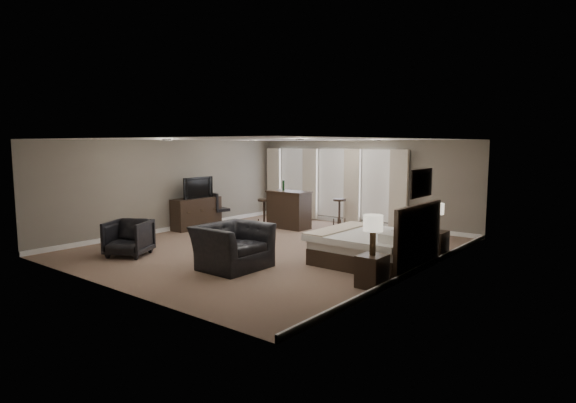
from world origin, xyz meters
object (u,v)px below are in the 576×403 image
Objects in this scene: nightstand_far at (436,244)px; bar_stool_left at (264,213)px; bed at (368,232)px; bar_stool_right at (339,212)px; lamp_far at (437,217)px; desk_chair at (220,209)px; nightstand_near at (372,271)px; armchair_near at (232,239)px; lamp_near at (373,235)px; armchair_far at (129,236)px; tv at (196,195)px; dresser at (197,213)px; bar_counter at (289,209)px.

nightstand_far is 0.69× the size of bar_stool_left.
bed reaches higher than nightstand_far.
bar_stool_left is 2.30m from bar_stool_right.
lamp_far is 6.81m from desk_chair.
armchair_near reaches higher than nightstand_near.
armchair_far is at bearing -166.20° from lamp_near.
lamp_near reaches higher than lamp_far.
lamp_far reaches higher than bar_stool_left.
dresser is at bearing 0.00° from tv.
bar_stool_right is at bearing 48.38° from armchair_far.
nightstand_near is (0.89, -1.45, -0.38)m from bed.
bar_counter is (-4.81, 0.79, -0.33)m from lamp_far.
nightstand_far reaches higher than nightstand_near.
bar_stool_right is (1.73, 1.52, -0.00)m from bar_stool_left.
armchair_far reaches higher than bar_stool_right.
desk_chair reaches higher than bar_stool_right.
lamp_near is at bearing 0.00° from nightstand_near.
bar_stool_right is (3.04, 3.06, -0.57)m from tv.
tv reaches higher than desk_chair.
lamp_near is 0.86× the size of bar_stool_right.
desk_chair is at bearing -179.06° from lamp_far.
bar_counter is at bearing 55.21° from armchair_far.
bar_stool_right is (-3.88, 2.10, 0.13)m from nightstand_far.
bar_stool_right is (3.04, 3.06, -0.04)m from dresser.
dresser is 1.88× the size of bar_stool_left.
bar_stool_right is at bearing 151.53° from lamp_far.
armchair_far is 6.51m from bar_stool_right.
bed reaches higher than lamp_far.
bar_stool_right is at bearing 41.27° from bar_stool_left.
bed is 2.35× the size of armchair_far.
nightstand_near is 7.22m from tv.
nightstand_far is 0.37× the size of dresser.
desk_chair is (-6.80, -0.11, 0.22)m from nightstand_far.
lamp_near is at bearing -90.00° from lamp_far.
lamp_near is at bearing -37.51° from bar_counter.
bar_stool_left is (-0.80, -0.21, -0.14)m from bar_counter.
lamp_near is 7.20m from dresser.
armchair_near is at bearing -128.82° from nightstand_far.
bar_stool_right is at bearing 130.06° from bed.
desk_chair is at bearing 80.73° from armchair_far.
nightstand_far is at bearing -28.47° from bar_stool_right.
lamp_near reaches higher than bar_stool_left.
armchair_near reaches higher than tv.
tv is 1.30× the size of bar_stool_right.
bar_counter is 1.55× the size of bar_stool_right.
nightstand_near is 2.96m from lamp_far.
lamp_near reaches higher than nightstand_far.
bar_counter reaches higher than desk_chair.
lamp_near is at bearing -90.00° from nightstand_far.
bed is at bearing 121.54° from lamp_near.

